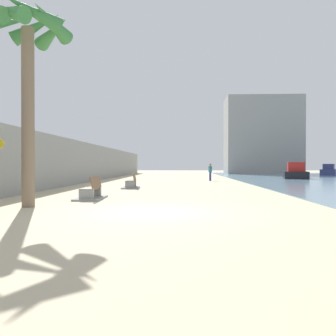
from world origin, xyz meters
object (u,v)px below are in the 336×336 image
person_walking (210,171)px  boat_distant (295,173)px  boat_mid_bay (329,171)px  bench_near (91,194)px  palm_tree (27,42)px  bench_far (131,184)px

person_walking → boat_distant: size_ratio=0.30×
boat_mid_bay → bench_near: bearing=-125.7°
palm_tree → boat_mid_bay: size_ratio=1.22×
boat_distant → boat_mid_bay: (8.91, 12.66, -0.04)m
boat_mid_bay → boat_distant: bearing=-125.1°
bench_near → boat_mid_bay: 42.71m
palm_tree → boat_mid_bay: palm_tree is taller
palm_tree → bench_near: (1.48, 2.91, -5.55)m
bench_far → person_walking: (5.84, 9.76, 0.70)m
person_walking → boat_mid_bay: person_walking is taller
person_walking → bench_near: bearing=-111.4°
person_walking → boat_mid_bay: (18.38, 17.99, -0.32)m
palm_tree → boat_distant: size_ratio=1.36×
palm_tree → boat_distant: bearing=54.9°
bench_near → boat_mid_bay: boat_mid_bay is taller
bench_near → boat_mid_bay: bearing=54.3°
bench_far → boat_distant: 21.50m
person_walking → boat_mid_bay: 25.72m
person_walking → boat_distant: bearing=29.4°
bench_near → bench_far: size_ratio=0.97×
person_walking → boat_mid_bay: bearing=44.4°
boat_mid_bay → bench_far: bearing=-131.1°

